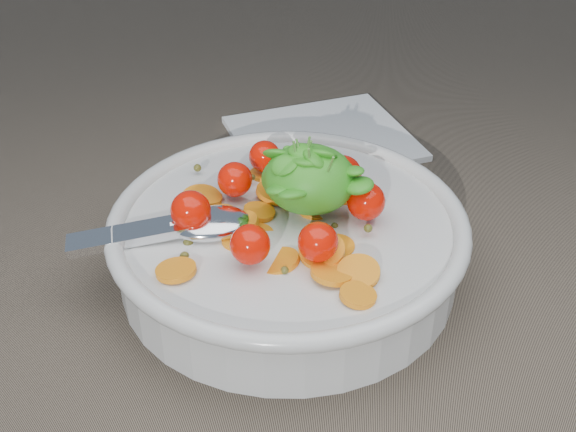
# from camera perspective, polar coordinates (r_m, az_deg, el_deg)

# --- Properties ---
(ground) EXTENTS (6.00, 6.00, 0.00)m
(ground) POSITION_cam_1_polar(r_m,az_deg,el_deg) (0.61, -1.46, -3.58)
(ground) COLOR #6F614F
(ground) RESTS_ON ground
(bowl) EXTENTS (0.31, 0.28, 0.12)m
(bowl) POSITION_cam_1_polar(r_m,az_deg,el_deg) (0.58, -0.02, -1.86)
(bowl) COLOR silver
(bowl) RESTS_ON ground
(napkin) EXTENTS (0.23, 0.22, 0.01)m
(napkin) POSITION_cam_1_polar(r_m,az_deg,el_deg) (0.79, 2.73, 6.17)
(napkin) COLOR white
(napkin) RESTS_ON ground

